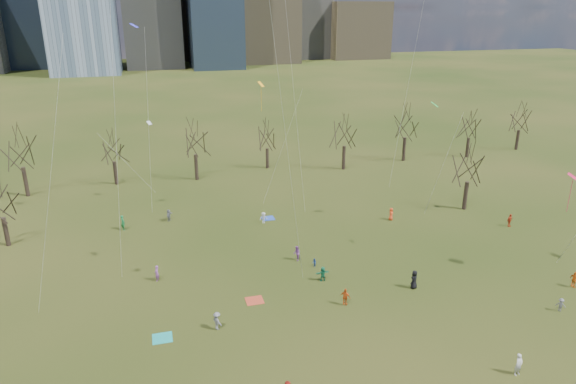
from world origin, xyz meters
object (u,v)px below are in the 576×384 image
object	(u,v)px
blanket_teal	(162,338)
person_1	(519,364)
blanket_navy	(268,218)
blanket_crimson	(254,301)
person_4	(345,297)

from	to	relation	value
blanket_teal	person_1	bearing A→B (deg)	-24.64
blanket_teal	blanket_navy	xyz separation A→B (m)	(14.08, 22.16, 0.00)
blanket_navy	blanket_crimson	bearing A→B (deg)	-106.98
blanket_teal	blanket_navy	size ratio (longest dim) A/B	1.00
blanket_navy	blanket_crimson	world-z (taller)	same
blanket_crimson	person_4	world-z (taller)	person_4
blanket_crimson	person_4	bearing A→B (deg)	-20.30
blanket_teal	person_4	size ratio (longest dim) A/B	0.98
blanket_teal	person_1	xyz separation A→B (m)	(24.87, -11.41, 0.86)
person_4	person_1	bearing A→B (deg)	170.73
blanket_navy	person_4	distance (m)	21.59
person_1	person_4	world-z (taller)	person_1
blanket_crimson	person_1	xyz separation A→B (m)	(16.47, -14.96, 0.86)
person_1	person_4	xyz separation A→B (m)	(-8.72, 12.09, -0.06)
blanket_teal	person_4	distance (m)	16.19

